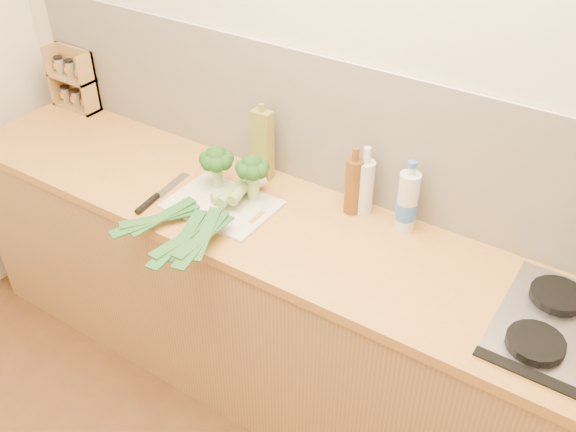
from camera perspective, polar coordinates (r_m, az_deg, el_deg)
name	(u,v)px	position (r m, az deg, el deg)	size (l,w,h in m)	color
room_shell	(346,132)	(2.40, 5.18, 7.47)	(3.50, 3.50, 3.50)	beige
counter	(302,318)	(2.63, 1.22, -9.02)	(3.20, 0.62, 0.90)	#AE7D48
chopping_board	(222,205)	(2.46, -5.86, 1.01)	(0.40, 0.29, 0.01)	silver
broccoli_left	(216,160)	(2.50, -6.38, 4.98)	(0.14, 0.14, 0.18)	#9BC573
broccoli_right	(252,169)	(2.41, -3.19, 4.16)	(0.13, 0.13, 0.19)	#9BC573
leek_front	(209,200)	(2.44, -7.05, 1.38)	(0.29, 0.61, 0.04)	white
leek_mid	(223,202)	(2.40, -5.84, 1.29)	(0.14, 0.71, 0.04)	white
leek_back	(231,202)	(2.36, -5.08, 1.23)	(0.20, 0.66, 0.04)	white
chefs_knife	(154,199)	(2.53, -11.84, 1.51)	(0.07, 0.33, 0.02)	silver
spice_rack	(75,82)	(3.30, -18.40, 11.24)	(0.25, 0.10, 0.30)	#9E7343
oil_tin	(263,145)	(2.55, -2.28, 6.37)	(0.08, 0.05, 0.33)	olive
glass_bottle	(365,186)	(2.38, 6.82, 2.69)	(0.07, 0.07, 0.27)	silver
amber_bottle	(353,185)	(2.37, 5.83, 2.74)	(0.06, 0.06, 0.27)	brown
water_bottle	(407,203)	(2.32, 10.54, 1.13)	(0.08, 0.08, 0.26)	silver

